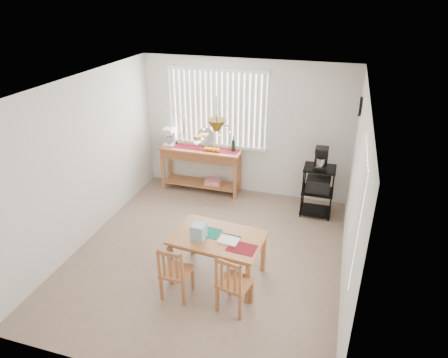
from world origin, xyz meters
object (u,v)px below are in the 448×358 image
(sideboard, at_px, (201,159))
(dining_table, at_px, (218,241))
(wire_cart, at_px, (318,186))
(cart_items, at_px, (321,158))
(chair_right, at_px, (234,284))
(chair_left, at_px, (175,272))

(sideboard, bearing_deg, dining_table, -65.46)
(sideboard, distance_m, wire_cart, 2.31)
(cart_items, distance_m, chair_right, 2.92)
(sideboard, height_order, wire_cart, wire_cart)
(sideboard, relative_size, wire_cart, 1.74)
(wire_cart, xyz_separation_m, cart_items, (0.00, 0.01, 0.54))
(chair_left, bearing_deg, chair_right, -0.55)
(wire_cart, distance_m, chair_right, 2.83)
(sideboard, height_order, chair_right, sideboard)
(wire_cart, bearing_deg, chair_right, -106.23)
(sideboard, relative_size, cart_items, 4.21)
(dining_table, bearing_deg, wire_cart, 61.22)
(cart_items, bearing_deg, dining_table, -118.67)
(wire_cart, relative_size, chair_right, 1.11)
(cart_items, bearing_deg, sideboard, 173.00)
(wire_cart, xyz_separation_m, chair_left, (-1.58, -2.71, -0.16))
(chair_right, bearing_deg, dining_table, 124.01)
(cart_items, height_order, chair_right, cart_items)
(wire_cart, xyz_separation_m, dining_table, (-1.18, -2.14, 0.03))
(wire_cart, height_order, chair_right, wire_cart)
(dining_table, xyz_separation_m, chair_left, (-0.40, -0.57, -0.19))
(cart_items, distance_m, chair_left, 3.22)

